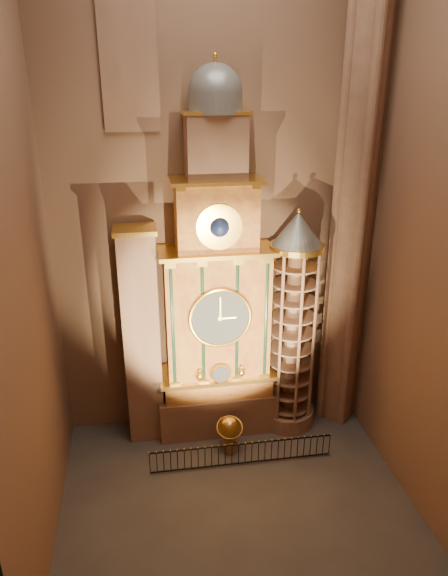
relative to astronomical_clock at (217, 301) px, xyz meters
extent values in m
plane|color=#383330|center=(0.00, -4.96, -6.68)|extent=(14.00, 14.00, 0.00)
plane|color=brown|center=(0.00, 1.04, 4.32)|extent=(22.00, 0.00, 22.00)
plane|color=brown|center=(-7.00, -4.96, 4.32)|extent=(0.00, 22.00, 22.00)
plane|color=brown|center=(7.00, -4.96, 4.32)|extent=(0.00, 22.00, 22.00)
cube|color=#8C634C|center=(0.00, 0.04, -5.68)|extent=(5.60, 2.20, 2.00)
cube|color=brown|center=(0.00, 0.04, -4.18)|extent=(5.00, 2.00, 1.00)
cube|color=#FCC34A|center=(0.00, -0.01, -3.63)|extent=(5.40, 2.30, 0.18)
cube|color=brown|center=(0.00, 0.04, -0.68)|extent=(4.60, 2.00, 6.00)
cylinder|color=black|center=(-2.05, -0.82, -0.68)|extent=(0.32, 0.32, 5.60)
cylinder|color=black|center=(-0.75, -0.82, -0.68)|extent=(0.32, 0.32, 5.60)
cylinder|color=black|center=(0.75, -0.82, -0.68)|extent=(0.32, 0.32, 5.60)
cylinder|color=black|center=(2.05, -0.82, -0.68)|extent=(0.32, 0.32, 5.60)
cube|color=#FCC34A|center=(0.00, -0.01, 2.37)|extent=(5.00, 2.25, 0.18)
cylinder|color=#2D3033|center=(0.00, -0.97, -0.38)|extent=(2.60, 0.12, 2.60)
torus|color=#FCC34A|center=(0.00, -1.02, -0.38)|extent=(2.80, 0.16, 2.80)
cylinder|color=#FCC34A|center=(0.00, -1.12, -3.08)|extent=(0.90, 0.10, 0.90)
sphere|color=#FCC34A|center=(-0.95, -1.07, -3.13)|extent=(0.36, 0.36, 0.36)
sphere|color=#FCC34A|center=(0.95, -1.07, -3.13)|extent=(0.36, 0.36, 0.36)
cube|color=brown|center=(0.00, 0.04, 3.82)|extent=(3.40, 1.80, 3.00)
sphere|color=#0B0B38|center=(0.00, -0.87, 3.62)|extent=(0.80, 0.80, 0.80)
cube|color=#FCC34A|center=(0.00, -0.01, 5.37)|extent=(3.80, 2.00, 0.15)
cube|color=#8C634C|center=(0.00, 0.04, 6.62)|extent=(2.40, 1.60, 2.60)
sphere|color=slate|center=(0.00, 0.04, 8.72)|extent=(2.10, 2.10, 2.10)
cylinder|color=#FCC34A|center=(0.00, 0.04, 9.62)|extent=(0.14, 0.14, 0.80)
cube|color=#8C634C|center=(-3.40, 0.04, -1.68)|extent=(1.60, 1.40, 10.00)
cube|color=#FCC34A|center=(-3.40, -0.38, -3.68)|extent=(1.35, 0.10, 2.10)
cube|color=#461912|center=(-3.40, -0.44, -3.68)|extent=(1.05, 0.04, 1.75)
cube|color=#FCC34A|center=(-3.40, -0.38, -1.08)|extent=(1.35, 0.10, 2.10)
cube|color=#461912|center=(-3.40, -0.44, -1.08)|extent=(1.05, 0.04, 1.75)
cube|color=#FCC34A|center=(-3.40, -0.38, 1.52)|extent=(1.35, 0.10, 2.10)
cube|color=#461912|center=(-3.40, -0.44, 1.52)|extent=(1.05, 0.04, 1.75)
cube|color=#FCC34A|center=(-3.40, 0.04, 3.42)|extent=(1.80, 1.60, 0.20)
cylinder|color=#8C634C|center=(3.50, -0.26, -6.28)|extent=(2.50, 2.50, 0.80)
cylinder|color=#8C634C|center=(3.50, -0.26, -1.78)|extent=(0.70, 0.70, 8.20)
cylinder|color=#FCC34A|center=(3.50, -0.26, 2.42)|extent=(2.40, 2.40, 0.25)
cone|color=slate|center=(3.50, -0.26, 3.22)|extent=(2.30, 2.30, 1.50)
sphere|color=#FCC34A|center=(3.50, -0.26, 4.02)|extent=(0.20, 0.20, 0.20)
cylinder|color=#8C634C|center=(6.10, 0.04, 4.32)|extent=(1.60, 1.60, 22.00)
cylinder|color=#8C634C|center=(6.90, 0.04, 4.32)|extent=(0.44, 0.44, 22.00)
cylinder|color=#8C634C|center=(5.30, 0.04, 4.32)|extent=(0.44, 0.44, 22.00)
cylinder|color=#8C634C|center=(6.10, 0.84, 4.32)|extent=(0.44, 0.44, 22.00)
cylinder|color=#8C634C|center=(6.10, -0.76, 4.32)|extent=(0.44, 0.44, 22.00)
cube|color=navy|center=(-3.20, 0.98, 9.82)|extent=(2.00, 0.10, 5.00)
cube|color=#8C634C|center=(-3.20, 0.92, 9.82)|extent=(2.20, 0.06, 5.20)
cylinder|color=#8C634C|center=(0.27, -1.95, -6.29)|extent=(0.66, 0.66, 0.77)
sphere|color=#BD8835|center=(0.27, -1.95, -5.41)|extent=(0.99, 0.99, 0.99)
torus|color=#BD8835|center=(0.27, -1.95, -5.41)|extent=(1.27, 1.20, 0.54)
cube|color=black|center=(0.63, -2.99, -5.56)|extent=(8.02, 0.14, 0.05)
cube|color=black|center=(0.63, -2.99, -6.58)|extent=(8.02, 0.14, 0.05)
camera|label=1|loc=(-3.14, -20.76, 9.08)|focal=32.00mm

